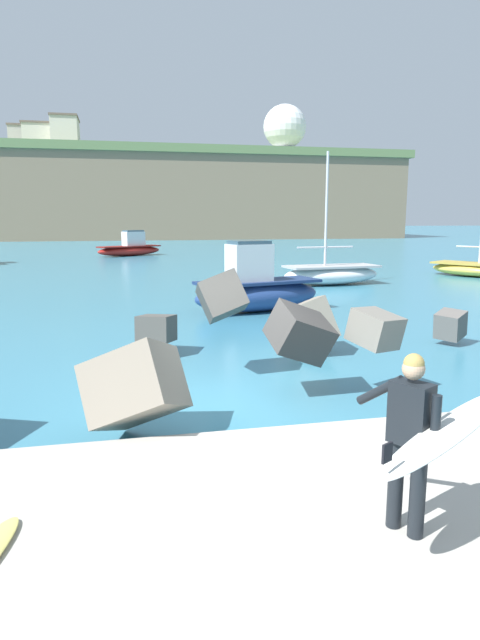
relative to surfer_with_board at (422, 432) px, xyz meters
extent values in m
plane|color=teal|center=(-1.08, 4.75, -1.28)|extent=(400.00, 400.00, 0.00)
cube|color=#B2ADA3|center=(-1.08, 0.75, -1.16)|extent=(48.00, 4.40, 0.24)
cube|color=#4C4944|center=(-0.69, 6.45, 0.38)|extent=(1.06, 1.05, 1.21)
cube|color=#605B56|center=(5.58, 8.00, -0.75)|extent=(0.97, 0.97, 0.80)
cube|color=slate|center=(1.81, 4.66, -0.03)|extent=(1.04, 1.07, 0.77)
cube|color=#4C4944|center=(-1.89, 8.54, -0.63)|extent=(1.05, 1.10, 0.70)
cube|color=gray|center=(-2.53, 3.47, -0.46)|extent=(1.69, 1.68, 1.62)
cube|color=#3D3A38|center=(0.44, 4.85, -0.07)|extent=(1.18, 1.18, 1.22)
cube|color=gray|center=(1.73, 7.94, -0.54)|extent=(1.39, 1.26, 1.47)
cylinder|color=black|center=(-0.14, 0.18, -0.59)|extent=(0.15, 0.15, 0.90)
cylinder|color=black|center=(-0.02, -0.03, -0.59)|extent=(0.15, 0.15, 0.90)
cube|color=black|center=(-0.08, 0.08, 0.16)|extent=(0.38, 0.44, 0.60)
sphere|color=tan|center=(-0.08, 0.08, 0.59)|extent=(0.21, 0.21, 0.21)
sphere|color=tan|center=(-0.08, 0.08, 0.64)|extent=(0.19, 0.19, 0.19)
cylinder|color=black|center=(-0.22, 0.43, 0.28)|extent=(0.33, 0.51, 0.41)
cylinder|color=black|center=(0.04, -0.14, 0.12)|extent=(0.09, 0.09, 0.56)
ellipsoid|color=white|center=(0.16, -0.16, 0.06)|extent=(2.01, 1.32, 0.37)
cube|color=black|center=(-0.67, -0.61, 0.13)|extent=(0.11, 0.08, 0.16)
ellipsoid|color=#EAC64C|center=(16.65, 22.82, -0.90)|extent=(4.15, 4.95, 0.74)
cube|color=#AF9539|center=(16.65, 22.82, -0.57)|extent=(3.82, 4.55, 0.10)
ellipsoid|color=navy|center=(2.01, 14.08, -0.74)|extent=(5.01, 2.74, 1.08)
cube|color=navy|center=(2.01, 14.08, -0.24)|extent=(4.61, 2.52, 0.10)
cube|color=silver|center=(1.66, 14.00, 0.44)|extent=(1.62, 1.29, 1.27)
cube|color=#334C5B|center=(1.66, 14.00, 1.13)|extent=(1.46, 1.16, 0.12)
ellipsoid|color=white|center=(7.43, 20.84, -0.81)|extent=(5.17, 2.46, 0.94)
cube|color=#ACACAC|center=(7.43, 20.84, -0.38)|extent=(4.76, 2.26, 0.10)
cylinder|color=silver|center=(7.06, 20.80, 2.35)|extent=(0.12, 0.12, 5.37)
cylinder|color=silver|center=(7.06, 20.80, 0.56)|extent=(2.98, 0.41, 0.08)
ellipsoid|color=maroon|center=(-1.85, 44.01, -0.85)|extent=(6.01, 4.34, 0.85)
cube|color=maroon|center=(-1.85, 44.01, -0.47)|extent=(5.53, 3.99, 0.10)
cube|color=silver|center=(-1.46, 44.23, 0.18)|extent=(2.04, 1.73, 1.21)
cube|color=#334C5B|center=(-1.46, 44.23, 0.85)|extent=(1.84, 1.56, 0.12)
cube|color=#847056|center=(4.55, 97.89, 4.95)|extent=(75.29, 42.54, 12.46)
cube|color=#667F4C|center=(4.55, 97.89, 11.79)|extent=(76.79, 43.39, 1.20)
cylinder|color=silver|center=(28.07, 97.24, 13.48)|extent=(5.19, 5.19, 2.19)
sphere|color=white|center=(28.07, 97.24, 18.55)|extent=(7.93, 7.93, 7.93)
cube|color=beige|center=(-13.55, 96.26, 14.77)|extent=(7.85, 5.38, 4.78)
cube|color=#66564C|center=(-13.55, 96.26, 17.31)|extent=(8.24, 5.65, 0.30)
cube|color=beige|center=(-10.71, 94.77, 15.25)|extent=(4.21, 7.02, 5.73)
cube|color=#66564C|center=(-10.71, 94.77, 18.26)|extent=(4.42, 7.37, 0.30)
cube|color=#B2ADA3|center=(-18.42, 103.74, 15.09)|extent=(4.91, 5.90, 5.41)
cube|color=#66564C|center=(-18.42, 103.74, 17.95)|extent=(5.15, 6.20, 0.30)
camera|label=1|loc=(-2.67, -4.31, 1.96)|focal=30.67mm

